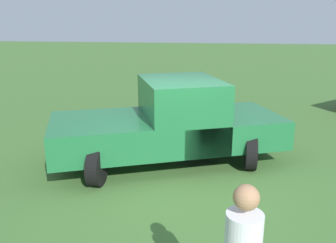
% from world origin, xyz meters
% --- Properties ---
extents(ground_plane, '(80.00, 80.00, 0.00)m').
position_xyz_m(ground_plane, '(0.00, 0.00, 0.00)').
color(ground_plane, '#3D662D').
extents(pickup_truck, '(3.56, 5.18, 1.78)m').
position_xyz_m(pickup_truck, '(0.94, 0.37, 0.91)').
color(pickup_truck, black).
rests_on(pickup_truck, ground_plane).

